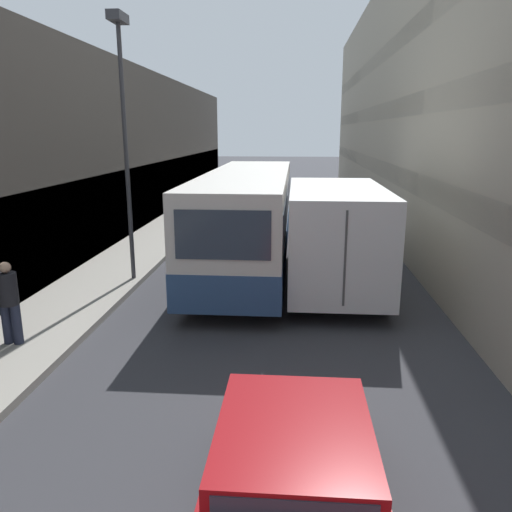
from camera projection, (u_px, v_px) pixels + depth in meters
name	position (u px, v px, depth m)	size (l,w,h in m)	color
ground_plane	(271.00, 282.00, 14.77)	(150.00, 150.00, 0.00)	#38383D
sidewalk_left	(108.00, 276.00, 15.13)	(2.39, 60.00, 0.15)	#9E998E
building_left_shopfront	(24.00, 170.00, 14.54)	(2.40, 60.00, 7.11)	#423D38
building_right_apartment	(484.00, 86.00, 13.02)	(2.40, 60.00, 10.99)	#A89E89
car_hatchback	(293.00, 483.00, 5.32)	(1.86, 3.87, 1.35)	#9E0F14
bus	(248.00, 217.00, 16.14)	(2.53, 11.49, 3.08)	silver
box_truck	(333.00, 232.00, 14.15)	(2.46, 7.55, 2.91)	silver
pedestrian	(9.00, 300.00, 9.90)	(0.40, 0.38, 1.70)	#23283D
street_lamp	(123.00, 102.00, 13.43)	(0.36, 0.80, 7.17)	#38383D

